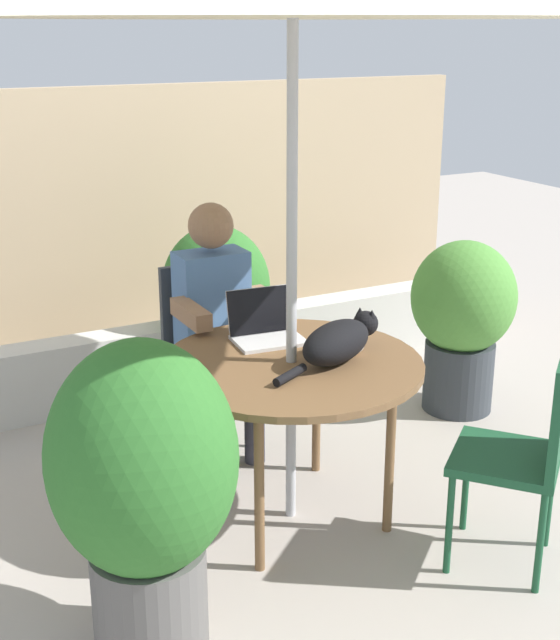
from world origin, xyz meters
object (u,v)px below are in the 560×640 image
(patio_table, at_px, (291,373))
(cat, at_px, (340,341))
(laptop, at_px, (264,325))
(potted_plant_by_chair, at_px, (216,299))
(chair_empty, at_px, (530,442))
(potted_plant_near_fence, at_px, (462,315))
(person_seated, at_px, (218,315))
(chair_occupied, at_px, (206,338))
(potted_plant_corner, at_px, (144,482))

(patio_table, distance_m, cat, 0.24)
(laptop, distance_m, cat, 0.41)
(patio_table, height_order, potted_plant_by_chair, potted_plant_by_chair)
(chair_empty, relative_size, cat, 1.47)
(chair_empty, bearing_deg, laptop, 119.98)
(cat, height_order, potted_plant_near_fence, potted_plant_near_fence)
(person_seated, xyz_separation_m, laptop, (0.03, -0.44, 0.08))
(potted_plant_near_fence, bearing_deg, potted_plant_by_chair, 139.74)
(chair_empty, bearing_deg, chair_occupied, 110.97)
(laptop, bearing_deg, chair_empty, -60.02)
(patio_table, bearing_deg, potted_plant_corner, -147.25)
(patio_table, bearing_deg, laptop, 84.73)
(person_seated, height_order, laptop, person_seated)
(chair_occupied, bearing_deg, laptop, -87.36)
(cat, relative_size, potted_plant_by_chair, 0.63)
(potted_plant_corner, bearing_deg, chair_occupied, 59.86)
(cat, relative_size, potted_plant_corner, 0.55)
(chair_occupied, relative_size, cat, 1.47)
(cat, bearing_deg, potted_plant_corner, -155.82)
(chair_empty, height_order, person_seated, person_seated)
(patio_table, distance_m, chair_empty, 0.99)
(patio_table, height_order, person_seated, person_seated)
(chair_occupied, xyz_separation_m, laptop, (0.03, -0.60, 0.25))
(person_seated, height_order, potted_plant_corner, person_seated)
(potted_plant_corner, bearing_deg, potted_plant_near_fence, 26.55)
(person_seated, relative_size, potted_plant_near_fence, 1.30)
(patio_table, height_order, laptop, laptop)
(person_seated, height_order, potted_plant_near_fence, person_seated)
(chair_occupied, distance_m, potted_plant_corner, 1.67)
(laptop, xyz_separation_m, potted_plant_near_fence, (1.34, 0.26, -0.24))
(cat, bearing_deg, laptop, 112.20)
(chair_empty, height_order, laptop, laptop)
(cat, bearing_deg, chair_occupied, 100.56)
(chair_occupied, height_order, cat, chair_occupied)
(patio_table, relative_size, potted_plant_near_fence, 1.15)
(laptop, bearing_deg, chair_occupied, 92.64)
(chair_occupied, height_order, person_seated, person_seated)
(chair_occupied, distance_m, potted_plant_by_chair, 0.63)
(laptop, bearing_deg, patio_table, -95.27)
(potted_plant_by_chair, relative_size, potted_plant_corner, 0.87)
(chair_occupied, distance_m, person_seated, 0.23)
(potted_plant_corner, bearing_deg, cat, 24.18)
(person_seated, bearing_deg, potted_plant_corner, -123.12)
(cat, distance_m, potted_plant_by_chair, 1.57)
(person_seated, relative_size, potted_plant_corner, 1.11)
(person_seated, relative_size, laptop, 3.84)
(patio_table, distance_m, potted_plant_corner, 0.99)
(chair_empty, bearing_deg, person_seated, 112.98)
(person_seated, bearing_deg, cat, -77.47)
(chair_empty, bearing_deg, cat, 123.94)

